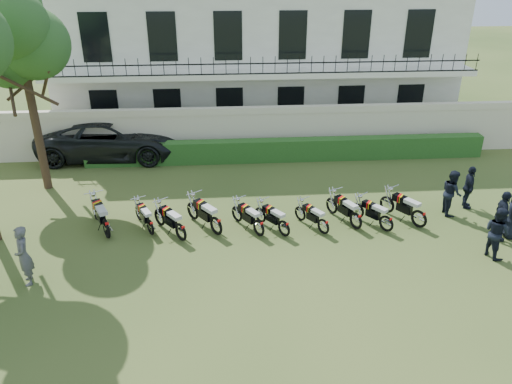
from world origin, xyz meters
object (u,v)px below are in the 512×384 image
Objects in this scene: motorcycle_3 at (216,222)px; motorcycle_4 at (259,224)px; motorcycle_0 at (106,224)px; motorcycle_8 at (387,220)px; suv at (111,138)px; inspector at (24,256)px; motorcycle_5 at (284,225)px; officer_1 at (497,232)px; motorcycle_2 at (181,228)px; officer_2 at (502,216)px; motorcycle_1 at (150,224)px; motorcycle_7 at (356,217)px; motorcycle_6 at (324,223)px; officer_4 at (452,192)px; tree_west_near at (19,37)px; officer_5 at (469,187)px; motorcycle_9 at (420,215)px.

motorcycle_3 reaches higher than motorcycle_4.
motorcycle_8 is (9.36, -0.25, -0.08)m from motorcycle_0.
inspector is at bearing 177.95° from suv.
motorcycle_5 is 0.89× the size of officer_1.
officer_1 reaches higher than motorcycle_4.
motorcycle_2 is 8.58m from suv.
motorcycle_4 is (1.42, -0.17, -0.06)m from motorcycle_3.
motorcycle_4 is at bearing 98.72° from officer_2.
motorcycle_1 is 11.54m from officer_2.
motorcycle_7 is (2.50, 0.30, 0.03)m from motorcycle_5.
motorcycle_0 reaches higher than motorcycle_6.
motorcycle_5 is (5.87, -0.30, -0.08)m from motorcycle_0.
officer_4 is (13.20, -6.54, -0.06)m from suv.
tree_west_near is 4.49× the size of motorcycle_7.
motorcycle_5 is at bearing 105.33° from officer_4.
motorcycle_0 is at bearing 112.54° from officer_5.
motorcycle_2 reaches higher than motorcycle_6.
motorcycle_5 is at bearing -26.56° from tree_west_near.
officer_2 is at bearing -17.91° from tree_west_near.
tree_west_near is 4.04× the size of motorcycle_0.
officer_5 is (10.42, 1.65, 0.33)m from motorcycle_2.
motorcycle_2 is at bearing 115.76° from officer_5.
tree_west_near is at bearing 133.51° from motorcycle_7.
officer_1 is at bearing -49.95° from motorcycle_5.
motorcycle_7 is 10.42m from inspector.
motorcycle_2 is at bearing -50.65° from motorcycle_1.
officer_1 is at bearing -174.33° from officer_5.
officer_1 is at bearing 159.16° from officer_2.
motorcycle_3 is 1.09× the size of motorcycle_4.
motorcycle_0 is 12.40m from officer_1.
motorcycle_0 is at bearing 64.93° from officer_1.
suv reaches higher than motorcycle_6.
motorcycle_0 is 7.53m from suv.
motorcycle_2 is 0.90× the size of inspector.
inspector is at bearing -169.44° from motorcycle_1.
motorcycle_6 is (1.34, 0.06, -0.02)m from motorcycle_5.
motorcycle_0 is 1.21× the size of motorcycle_2.
officer_5 reaches higher than motorcycle_4.
officer_4 is at bearing 81.66° from inspector.
motorcycle_2 reaches higher than motorcycle_8.
officer_4 is (6.18, 1.20, 0.39)m from motorcycle_5.
officer_1 is 2.83m from officer_4.
officer_5 is (2.32, 1.36, 0.31)m from motorcycle_9.
motorcycle_0 is at bearing 143.12° from motorcycle_3.
tree_west_near reaches higher than motorcycle_6.
motorcycle_5 is at bearing 98.69° from officer_2.
officer_4 is at bearing -22.58° from motorcycle_1.
motorcycle_3 reaches higher than motorcycle_7.
officer_4 reaches higher than officer_1.
motorcycle_4 is 7.12m from officer_4.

